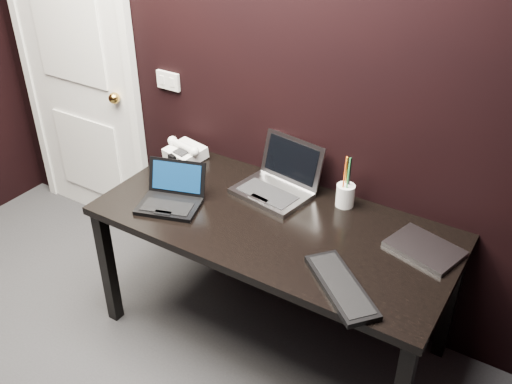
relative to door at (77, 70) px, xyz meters
The scene contains 11 objects.
wall_back 1.37m from the door, ahead, with size 4.00×4.00×0.00m, color black.
door is the anchor object (origin of this frame).
wall_switch 0.73m from the door, ahead, with size 0.15×0.02×0.10m.
desk 1.73m from the door, 12.82° to the right, with size 1.70×0.80×0.74m.
netbook 1.29m from the door, 24.23° to the right, with size 0.36×0.34×0.19m.
silver_laptop 1.56m from the door, ahead, with size 0.41×0.38×0.25m.
ext_keyboard 2.23m from the door, 16.81° to the right, with size 0.42×0.38×0.03m.
closed_laptop 2.35m from the door, ahead, with size 0.35×0.29×0.02m.
desk_phone 0.96m from the door, ahead, with size 0.25×0.22×0.12m.
mobile_phone 1.03m from the door, 15.89° to the right, with size 0.07×0.06×0.10m.
pen_cup 1.89m from the door, ahead, with size 0.11×0.11×0.27m.
Camera 1 is at (1.40, -0.51, 2.28)m, focal length 40.00 mm.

